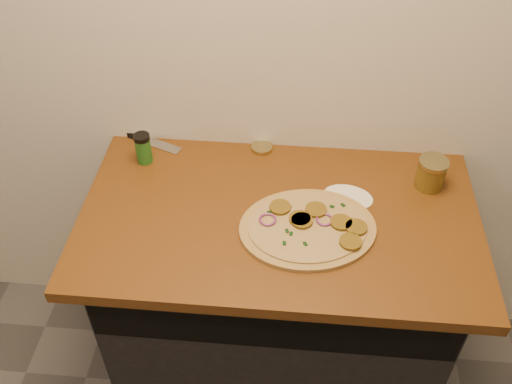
# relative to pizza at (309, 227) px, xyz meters

# --- Properties ---
(cabinet) EXTENTS (1.10, 0.60, 0.86)m
(cabinet) POSITION_rel_pizza_xyz_m (-0.09, 0.09, -0.48)
(cabinet) COLOR black
(cabinet) RESTS_ON ground
(countertop) EXTENTS (1.20, 0.70, 0.04)m
(countertop) POSITION_rel_pizza_xyz_m (-0.09, 0.06, -0.03)
(countertop) COLOR brown
(countertop) RESTS_ON cabinet
(pizza) EXTENTS (0.46, 0.46, 0.03)m
(pizza) POSITION_rel_pizza_xyz_m (0.00, 0.00, 0.00)
(pizza) COLOR tan
(pizza) RESTS_ON countertop
(chefs_knife) EXTENTS (0.29, 0.14, 0.02)m
(chefs_knife) POSITION_rel_pizza_xyz_m (-0.60, 0.39, -0.00)
(chefs_knife) COLOR #B7BAC1
(chefs_knife) RESTS_ON countertop
(mason_jar_lid) EXTENTS (0.07, 0.07, 0.02)m
(mason_jar_lid) POSITION_rel_pizza_xyz_m (-0.17, 0.36, -0.00)
(mason_jar_lid) COLOR tan
(mason_jar_lid) RESTS_ON countertop
(salsa_jar) EXTENTS (0.09, 0.09, 0.10)m
(salsa_jar) POSITION_rel_pizza_xyz_m (0.37, 0.22, 0.04)
(salsa_jar) COLOR maroon
(salsa_jar) RESTS_ON countertop
(spice_shaker) EXTENTS (0.05, 0.05, 0.11)m
(spice_shaker) POSITION_rel_pizza_xyz_m (-0.55, 0.26, 0.04)
(spice_shaker) COLOR #23621F
(spice_shaker) RESTS_ON countertop
(flour_spill) EXTENTS (0.19, 0.19, 0.00)m
(flour_spill) POSITION_rel_pizza_xyz_m (0.12, 0.15, -0.01)
(flour_spill) COLOR white
(flour_spill) RESTS_ON countertop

